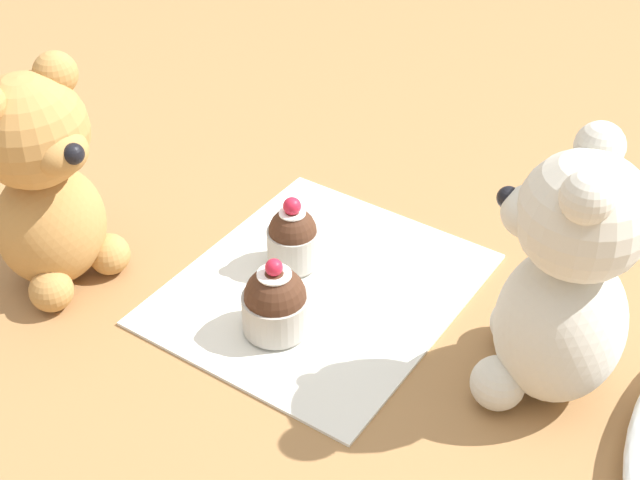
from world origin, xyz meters
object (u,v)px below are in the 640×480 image
Objects in this scene: teddy_bear_cream at (564,284)px; cupcake_near_cream_bear at (280,305)px; cupcake_near_tan_bear at (293,238)px; teddy_bear_tan at (43,181)px.

teddy_bear_cream is 0.23m from cupcake_near_cream_bear.
cupcake_near_tan_bear is (-0.01, -0.25, -0.07)m from teddy_bear_cream.
teddy_bear_cream reaches higher than teddy_bear_tan.
cupcake_near_cream_bear is (0.07, -0.20, -0.07)m from teddy_bear_cream.
cupcake_near_cream_bear is 1.01× the size of cupcake_near_tan_bear.
teddy_bear_cream is 3.03× the size of cupcake_near_cream_bear.
cupcake_near_cream_bear and cupcake_near_tan_bear have the same top height.
teddy_bear_cream is 0.26m from cupcake_near_tan_bear.
cupcake_near_tan_bear is at bearing -151.41° from cupcake_near_cream_bear.
cupcake_near_tan_bear is at bearing -47.55° from teddy_bear_tan.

